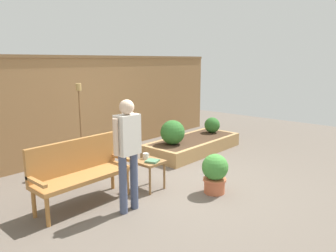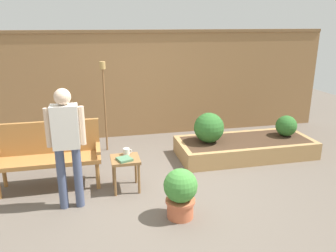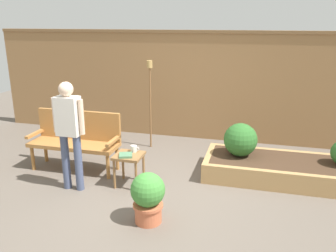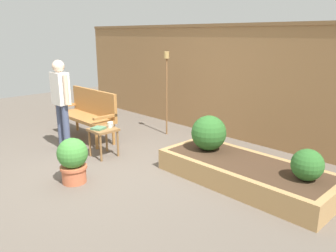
# 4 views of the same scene
# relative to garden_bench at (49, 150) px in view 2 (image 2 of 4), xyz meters

# --- Properties ---
(ground_plane) EXTENTS (14.00, 14.00, 0.00)m
(ground_plane) POSITION_rel_garden_bench_xyz_m (1.45, -0.58, -0.54)
(ground_plane) COLOR #60564C
(fence_back) EXTENTS (8.40, 0.14, 2.16)m
(fence_back) POSITION_rel_garden_bench_xyz_m (1.45, 2.02, 0.55)
(fence_back) COLOR olive
(fence_back) RESTS_ON ground_plane
(garden_bench) EXTENTS (1.44, 0.48, 0.94)m
(garden_bench) POSITION_rel_garden_bench_xyz_m (0.00, 0.00, 0.00)
(garden_bench) COLOR #A87038
(garden_bench) RESTS_ON ground_plane
(side_table) EXTENTS (0.40, 0.40, 0.48)m
(side_table) POSITION_rel_garden_bench_xyz_m (1.05, -0.39, -0.15)
(side_table) COLOR olive
(side_table) RESTS_ON ground_plane
(cup_on_table) EXTENTS (0.13, 0.09, 0.09)m
(cup_on_table) POSITION_rel_garden_bench_xyz_m (1.09, -0.26, -0.02)
(cup_on_table) COLOR silver
(cup_on_table) RESTS_ON side_table
(book_on_table) EXTENTS (0.24, 0.24, 0.03)m
(book_on_table) POSITION_rel_garden_bench_xyz_m (1.03, -0.46, -0.05)
(book_on_table) COLOR #4C7A56
(book_on_table) RESTS_ON side_table
(potted_boxwood) EXTENTS (0.41, 0.41, 0.63)m
(potted_boxwood) POSITION_rel_garden_bench_xyz_m (1.62, -1.25, -0.20)
(potted_boxwood) COLOR #C66642
(potted_boxwood) RESTS_ON ground_plane
(raised_planter_bed) EXTENTS (2.40, 1.00, 0.30)m
(raised_planter_bed) POSITION_rel_garden_bench_xyz_m (3.26, 0.42, -0.39)
(raised_planter_bed) COLOR #AD8451
(raised_planter_bed) RESTS_ON ground_plane
(shrub_near_bench) EXTENTS (0.52, 0.52, 0.52)m
(shrub_near_bench) POSITION_rel_garden_bench_xyz_m (2.58, 0.45, 0.01)
(shrub_near_bench) COLOR brown
(shrub_near_bench) RESTS_ON raised_planter_bed
(shrub_far_corner) EXTENTS (0.38, 0.38, 0.38)m
(shrub_far_corner) POSITION_rel_garden_bench_xyz_m (4.07, 0.45, -0.05)
(shrub_far_corner) COLOR brown
(shrub_far_corner) RESTS_ON raised_planter_bed
(tiki_torch) EXTENTS (0.10, 0.10, 1.65)m
(tiki_torch) POSITION_rel_garden_bench_xyz_m (0.86, 1.24, 0.59)
(tiki_torch) COLOR brown
(tiki_torch) RESTS_ON ground_plane
(person_by_bench) EXTENTS (0.47, 0.20, 1.56)m
(person_by_bench) POSITION_rel_garden_bench_xyz_m (0.32, -0.71, 0.39)
(person_by_bench) COLOR #475170
(person_by_bench) RESTS_ON ground_plane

